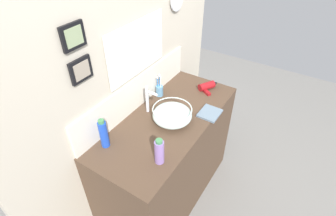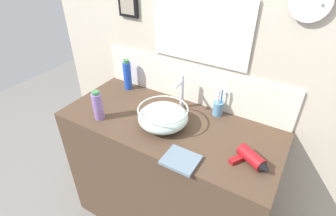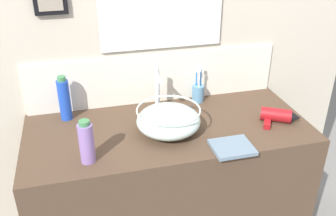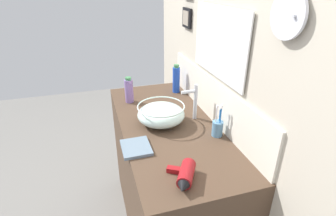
% 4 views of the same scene
% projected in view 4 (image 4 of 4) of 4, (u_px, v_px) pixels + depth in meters
% --- Properties ---
extents(vanity_counter, '(1.30, 0.57, 0.92)m').
position_uv_depth(vanity_counter, '(168.00, 181.00, 1.80)').
color(vanity_counter, '#4C3828').
rests_on(vanity_counter, ground).
extents(back_panel, '(2.17, 0.10, 2.52)m').
position_uv_depth(back_panel, '(220.00, 65.00, 1.53)').
color(back_panel, beige).
rests_on(back_panel, ground).
extents(glass_bowl_sink, '(0.28, 0.28, 0.12)m').
position_uv_depth(glass_bowl_sink, '(161.00, 114.00, 1.57)').
color(glass_bowl_sink, silver).
rests_on(glass_bowl_sink, vanity_counter).
extents(faucet, '(0.02, 0.10, 0.23)m').
position_uv_depth(faucet, '(194.00, 100.00, 1.59)').
color(faucet, silver).
rests_on(faucet, vanity_counter).
extents(hair_drier, '(0.20, 0.14, 0.06)m').
position_uv_depth(hair_drier, '(185.00, 175.00, 1.12)').
color(hair_drier, maroon).
rests_on(hair_drier, vanity_counter).
extents(toothbrush_cup, '(0.06, 0.06, 0.19)m').
position_uv_depth(toothbrush_cup, '(217.00, 128.00, 1.45)').
color(toothbrush_cup, '#598CB2').
rests_on(toothbrush_cup, vanity_counter).
extents(lotion_bottle, '(0.06, 0.06, 0.18)m').
position_uv_depth(lotion_bottle, '(129.00, 90.00, 1.83)').
color(lotion_bottle, '#8C6BB2').
rests_on(lotion_bottle, vanity_counter).
extents(spray_bottle, '(0.05, 0.05, 0.22)m').
position_uv_depth(spray_bottle, '(176.00, 79.00, 1.99)').
color(spray_bottle, blue).
rests_on(spray_bottle, vanity_counter).
extents(hand_towel, '(0.17, 0.15, 0.02)m').
position_uv_depth(hand_towel, '(136.00, 147.00, 1.35)').
color(hand_towel, slate).
rests_on(hand_towel, vanity_counter).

